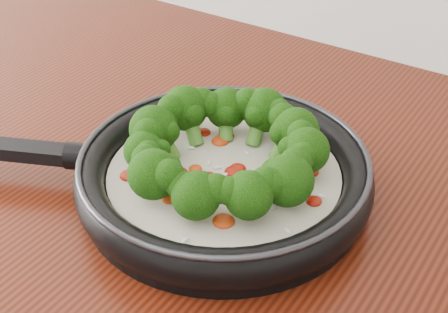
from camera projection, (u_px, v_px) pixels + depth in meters
The scene contains 1 object.
skillet at pixel (222, 168), 0.64m from camera, with size 0.50×0.40×0.09m.
Camera 1 is at (0.32, 0.66, 1.31)m, focal length 50.90 mm.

